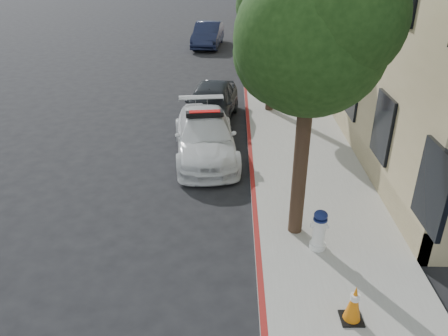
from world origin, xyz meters
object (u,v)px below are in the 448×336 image
at_px(police_car, 205,136).
at_px(parked_car_mid, 211,103).
at_px(parked_car_far, 208,35).
at_px(fire_hydrant, 319,230).
at_px(traffic_cone, 354,303).

height_order(police_car, parked_car_mid, police_car).
bearing_deg(parked_car_far, police_car, -82.36).
relative_size(police_car, parked_car_far, 1.02).
bearing_deg(police_car, fire_hydrant, -68.29).
xyz_separation_m(police_car, parked_car_mid, (0.04, 2.86, 0.06)).
bearing_deg(police_car, parked_car_far, 85.82).
bearing_deg(police_car, parked_car_mid, 82.27).
height_order(police_car, fire_hydrant, police_car).
xyz_separation_m(parked_car_mid, fire_hydrant, (2.56, -7.62, -0.12)).
bearing_deg(fire_hydrant, parked_car_mid, 114.34).
height_order(parked_car_far, traffic_cone, parked_car_far).
distance_m(parked_car_far, traffic_cone, 23.34).
relative_size(parked_car_mid, parked_car_far, 0.92).
xyz_separation_m(police_car, parked_car_far, (-0.80, 16.34, 0.10)).
relative_size(parked_car_mid, fire_hydrant, 4.64).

